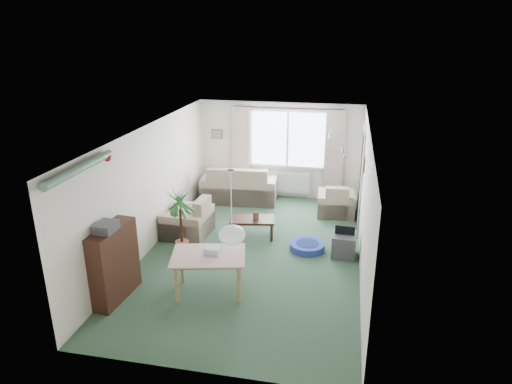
% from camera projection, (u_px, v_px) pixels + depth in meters
% --- Properties ---
extents(ground, '(6.50, 6.50, 0.00)m').
position_uv_depth(ground, '(253.00, 254.00, 8.74)').
color(ground, '#2C4933').
extents(window, '(1.80, 0.03, 1.30)m').
position_uv_depth(window, '(288.00, 139.00, 11.16)').
color(window, white).
extents(curtain_rod, '(2.60, 0.03, 0.03)m').
position_uv_depth(curtain_rod, '(288.00, 108.00, 10.82)').
color(curtain_rod, black).
extents(curtain_left, '(0.45, 0.08, 2.00)m').
position_uv_depth(curtain_left, '(241.00, 147.00, 11.36)').
color(curtain_left, beige).
extents(curtain_right, '(0.45, 0.08, 2.00)m').
position_uv_depth(curtain_right, '(335.00, 152.00, 10.93)').
color(curtain_right, beige).
extents(radiator, '(1.20, 0.10, 0.55)m').
position_uv_depth(radiator, '(287.00, 182.00, 11.50)').
color(radiator, white).
extents(doorway, '(0.03, 0.95, 2.00)m').
position_uv_depth(doorway, '(361.00, 176.00, 10.05)').
color(doorway, black).
extents(pendant_lamp, '(0.36, 0.36, 0.36)m').
position_uv_depth(pendant_lamp, '(232.00, 235.00, 6.08)').
color(pendant_lamp, white).
extents(tinsel_garland, '(1.60, 1.60, 0.12)m').
position_uv_depth(tinsel_garland, '(80.00, 168.00, 6.20)').
color(tinsel_garland, '#196626').
extents(bauble_cluster_a, '(0.20, 0.20, 0.20)m').
position_uv_depth(bauble_cluster_a, '(330.00, 133.00, 8.56)').
color(bauble_cluster_a, silver).
extents(bauble_cluster_b, '(0.20, 0.20, 0.20)m').
position_uv_depth(bauble_cluster_b, '(345.00, 149.00, 7.40)').
color(bauble_cluster_b, silver).
extents(wall_picture_back, '(0.28, 0.03, 0.22)m').
position_uv_depth(wall_picture_back, '(217.00, 134.00, 11.48)').
color(wall_picture_back, brown).
extents(wall_picture_right, '(0.03, 0.24, 0.30)m').
position_uv_depth(wall_picture_right, '(364.00, 164.00, 8.94)').
color(wall_picture_right, brown).
extents(sofa, '(1.89, 1.10, 0.91)m').
position_uv_depth(sofa, '(240.00, 183.00, 11.28)').
color(sofa, beige).
rests_on(sofa, ground).
extents(armchair_corner, '(0.87, 0.83, 0.74)m').
position_uv_depth(armchair_corner, '(336.00, 199.00, 10.47)').
color(armchair_corner, '#BCA98E').
rests_on(armchair_corner, ground).
extents(armchair_left, '(0.93, 0.97, 0.83)m').
position_uv_depth(armchair_left, '(187.00, 216.00, 9.39)').
color(armchair_left, '#C2B193').
rests_on(armchair_left, ground).
extents(coffee_table, '(0.97, 0.65, 0.40)m').
position_uv_depth(coffee_table, '(252.00, 228.00, 9.38)').
color(coffee_table, black).
rests_on(coffee_table, ground).
extents(photo_frame, '(0.12, 0.04, 0.16)m').
position_uv_depth(photo_frame, '(256.00, 216.00, 9.22)').
color(photo_frame, brown).
rests_on(photo_frame, coffee_table).
extents(bookshelf, '(0.41, 1.02, 1.21)m').
position_uv_depth(bookshelf, '(113.00, 263.00, 7.14)').
color(bookshelf, black).
rests_on(bookshelf, ground).
extents(hifi_box, '(0.29, 0.36, 0.14)m').
position_uv_depth(hifi_box, '(106.00, 227.00, 6.79)').
color(hifi_box, '#3D3E42').
rests_on(hifi_box, bookshelf).
extents(houseplant, '(0.69, 0.69, 1.32)m').
position_uv_depth(houseplant, '(181.00, 221.00, 8.54)').
color(houseplant, '#1D5528').
rests_on(houseplant, ground).
extents(dining_table, '(1.19, 0.92, 0.66)m').
position_uv_depth(dining_table, '(209.00, 274.00, 7.36)').
color(dining_table, '#9E8655').
rests_on(dining_table, ground).
extents(gift_box, '(0.26, 0.19, 0.12)m').
position_uv_depth(gift_box, '(213.00, 251.00, 7.28)').
color(gift_box, silver).
rests_on(gift_box, dining_table).
extents(tv_cube, '(0.45, 0.50, 0.44)m').
position_uv_depth(tv_cube, '(344.00, 245.00, 8.60)').
color(tv_cube, '#37383C').
rests_on(tv_cube, ground).
extents(pet_bed, '(0.83, 0.83, 0.14)m').
position_uv_depth(pet_bed, '(307.00, 246.00, 8.88)').
color(pet_bed, '#232095').
rests_on(pet_bed, ground).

